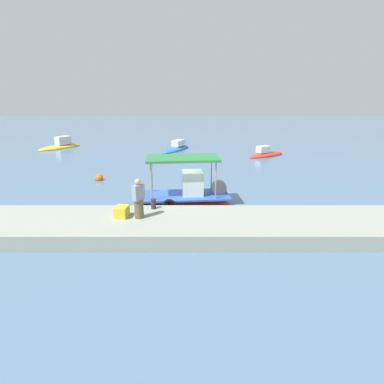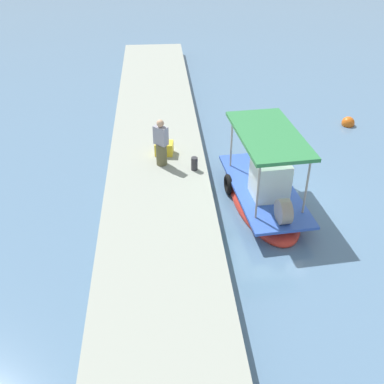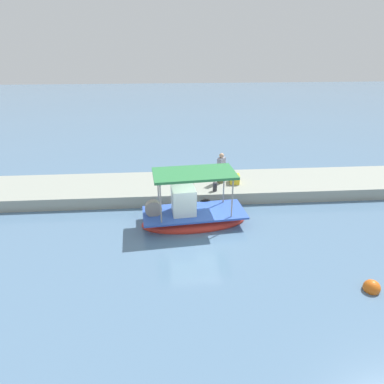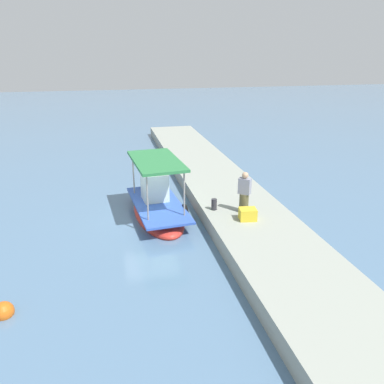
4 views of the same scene
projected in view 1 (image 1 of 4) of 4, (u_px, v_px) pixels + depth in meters
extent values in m
plane|color=slate|center=(184.00, 203.00, 18.82)|extent=(120.00, 120.00, 0.00)
cube|color=#979D91|center=(181.00, 226.00, 14.87)|extent=(36.00, 3.66, 0.67)
ellipsoid|color=red|center=(183.00, 204.00, 18.42)|extent=(5.35, 2.51, 0.89)
cube|color=blue|center=(183.00, 195.00, 18.27)|extent=(5.14, 2.49, 0.10)
cube|color=silver|center=(193.00, 184.00, 18.12)|extent=(1.20, 1.22, 1.40)
cylinder|color=gray|center=(212.00, 174.00, 18.86)|extent=(0.07, 0.07, 2.05)
cylinder|color=gray|center=(216.00, 181.00, 17.39)|extent=(0.07, 0.07, 2.05)
cylinder|color=gray|center=(152.00, 175.00, 18.58)|extent=(0.07, 0.07, 2.05)
cylinder|color=gray|center=(152.00, 183.00, 17.10)|extent=(0.07, 0.07, 2.05)
cube|color=#2F7F44|center=(183.00, 158.00, 17.66)|extent=(3.98, 2.29, 0.12)
torus|color=black|center=(170.00, 206.00, 17.25)|extent=(0.75, 0.25, 0.74)
cylinder|color=gray|center=(219.00, 187.00, 18.32)|extent=(0.83, 0.42, 0.80)
cylinder|color=brown|center=(140.00, 209.00, 14.81)|extent=(0.56, 0.56, 0.83)
cube|color=#8E90A1|center=(139.00, 192.00, 14.59)|extent=(0.54, 0.57, 0.69)
sphere|color=tan|center=(138.00, 182.00, 14.44)|extent=(0.27, 0.27, 0.27)
cylinder|color=#2D2D33|center=(154.00, 204.00, 15.99)|extent=(0.24, 0.24, 0.49)
cube|color=gold|center=(122.00, 212.00, 14.97)|extent=(0.63, 0.75, 0.48)
sphere|color=orange|center=(99.00, 178.00, 23.52)|extent=(0.60, 0.60, 0.60)
ellipsoid|color=red|center=(267.00, 155.00, 31.75)|extent=(4.09, 3.23, 0.64)
cube|color=silver|center=(264.00, 149.00, 31.35)|extent=(1.43, 1.28, 0.60)
ellipsoid|color=#2E71B7|center=(176.00, 149.00, 34.80)|extent=(3.46, 5.03, 0.61)
cube|color=silver|center=(179.00, 143.00, 35.04)|extent=(1.41, 1.70, 0.60)
ellipsoid|color=gold|center=(60.00, 148.00, 35.96)|extent=(4.23, 4.74, 0.61)
cube|color=silver|center=(64.00, 140.00, 36.10)|extent=(1.65, 1.72, 0.84)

